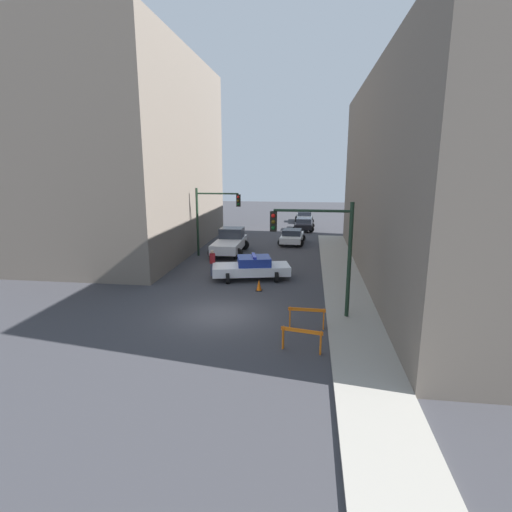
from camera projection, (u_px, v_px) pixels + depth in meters
name	position (u px, v px, depth m)	size (l,w,h in m)	color
ground_plane	(219.00, 315.00, 18.77)	(120.00, 120.00, 0.00)	#38383D
sidewalk_right	(354.00, 320.00, 17.95)	(2.40, 44.00, 0.12)	#9E998E
building_corner_left	(110.00, 155.00, 32.16)	(14.00, 20.00, 15.29)	#6B6056
building_right	(471.00, 178.00, 23.39)	(12.00, 28.00, 12.25)	#6B6056
traffic_light_near	(323.00, 242.00, 17.67)	(3.64, 0.35, 5.20)	black
traffic_light_far	(211.00, 212.00, 30.17)	(3.44, 0.35, 5.20)	black
police_car	(252.00, 268.00, 24.52)	(4.99, 3.00, 1.52)	white
white_truck	(230.00, 242.00, 31.82)	(2.65, 5.40, 1.90)	silver
parked_car_near	(292.00, 236.00, 35.63)	(2.40, 4.38, 1.31)	silver
parked_car_mid	(304.00, 224.00, 43.15)	(2.34, 4.34, 1.31)	black
parked_car_far	(304.00, 216.00, 49.38)	(2.40, 4.37, 1.31)	#474C51
pedestrian_crossing	(212.00, 263.00, 25.21)	(0.48, 0.48, 1.66)	#474C66
barrier_front	(302.00, 336.00, 14.92)	(1.58, 0.46, 0.90)	orange
barrier_mid	(307.00, 314.00, 17.10)	(1.60, 0.20, 0.90)	orange
traffic_cone	(259.00, 285.00, 22.28)	(0.36, 0.36, 0.66)	black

